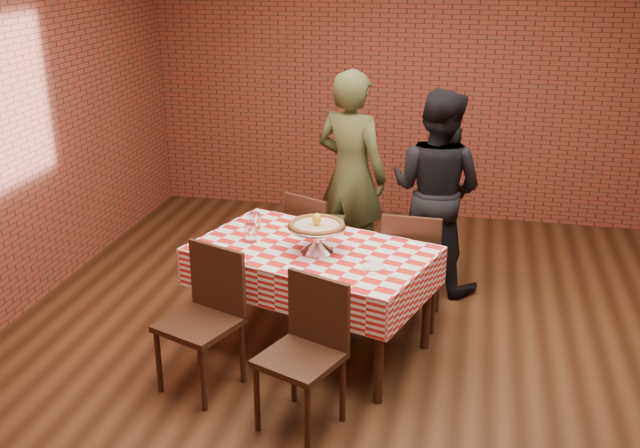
{
  "coord_description": "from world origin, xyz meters",
  "views": [
    {
      "loc": [
        0.57,
        -4.41,
        2.69
      ],
      "look_at": [
        -0.41,
        0.13,
        0.91
      ],
      "focal_mm": 41.67,
      "sensor_mm": 36.0,
      "label": 1
    }
  ],
  "objects_px": {
    "chair_near_right": "(300,359)",
    "diner_olive": "(351,175)",
    "water_glass_left": "(251,233)",
    "chair_near_left": "(199,324)",
    "table": "(313,299)",
    "water_glass_right": "(255,221)",
    "condiment_caddy": "(338,225)",
    "diner_black": "(436,190)",
    "chair_far_right": "(413,265)",
    "chair_far_left": "(320,243)",
    "pizza_stand": "(317,239)",
    "pizza": "(317,226)"
  },
  "relations": [
    {
      "from": "chair_near_right",
      "to": "diner_olive",
      "type": "height_order",
      "value": "diner_olive"
    },
    {
      "from": "water_glass_left",
      "to": "chair_near_right",
      "type": "distance_m",
      "value": 1.16
    },
    {
      "from": "chair_near_left",
      "to": "table",
      "type": "bearing_deg",
      "value": 68.81
    },
    {
      "from": "water_glass_right",
      "to": "diner_olive",
      "type": "xyz_separation_m",
      "value": [
        0.52,
        1.04,
        0.06
      ]
    },
    {
      "from": "condiment_caddy",
      "to": "diner_black",
      "type": "distance_m",
      "value": 1.13
    },
    {
      "from": "chair_far_right",
      "to": "diner_black",
      "type": "height_order",
      "value": "diner_black"
    },
    {
      "from": "condiment_caddy",
      "to": "chair_far_right",
      "type": "bearing_deg",
      "value": 26.38
    },
    {
      "from": "chair_far_left",
      "to": "chair_far_right",
      "type": "distance_m",
      "value": 0.83
    },
    {
      "from": "condiment_caddy",
      "to": "diner_olive",
      "type": "xyz_separation_m",
      "value": [
        -0.08,
        1.01,
        0.06
      ]
    },
    {
      "from": "water_glass_right",
      "to": "chair_near_right",
      "type": "height_order",
      "value": "chair_near_right"
    },
    {
      "from": "pizza_stand",
      "to": "chair_near_left",
      "type": "height_order",
      "value": "pizza_stand"
    },
    {
      "from": "pizza",
      "to": "condiment_caddy",
      "type": "bearing_deg",
      "value": 77.07
    },
    {
      "from": "chair_far_right",
      "to": "water_glass_left",
      "type": "bearing_deg",
      "value": 27.24
    },
    {
      "from": "water_glass_left",
      "to": "water_glass_right",
      "type": "distance_m",
      "value": 0.23
    },
    {
      "from": "pizza",
      "to": "chair_near_left",
      "type": "relative_size",
      "value": 0.4
    },
    {
      "from": "diner_olive",
      "to": "pizza_stand",
      "type": "bearing_deg",
      "value": 112.25
    },
    {
      "from": "pizza",
      "to": "chair_far_right",
      "type": "xyz_separation_m",
      "value": [
        0.59,
        0.59,
        -0.49
      ]
    },
    {
      "from": "chair_far_left",
      "to": "chair_far_right",
      "type": "bearing_deg",
      "value": -176.41
    },
    {
      "from": "chair_near_left",
      "to": "diner_black",
      "type": "xyz_separation_m",
      "value": [
        1.32,
        1.87,
        0.36
      ]
    },
    {
      "from": "chair_near_left",
      "to": "water_glass_right",
      "type": "bearing_deg",
      "value": 104.66
    },
    {
      "from": "water_glass_right",
      "to": "condiment_caddy",
      "type": "bearing_deg",
      "value": 2.54
    },
    {
      "from": "table",
      "to": "condiment_caddy",
      "type": "relative_size",
      "value": 11.79
    },
    {
      "from": "chair_near_right",
      "to": "diner_olive",
      "type": "relative_size",
      "value": 0.51
    },
    {
      "from": "pizza",
      "to": "diner_black",
      "type": "bearing_deg",
      "value": 61.18
    },
    {
      "from": "condiment_caddy",
      "to": "diner_olive",
      "type": "distance_m",
      "value": 1.02
    },
    {
      "from": "table",
      "to": "diner_black",
      "type": "bearing_deg",
      "value": 58.86
    },
    {
      "from": "diner_olive",
      "to": "diner_black",
      "type": "relative_size",
      "value": 1.07
    },
    {
      "from": "pizza_stand",
      "to": "chair_far_left",
      "type": "distance_m",
      "value": 1.0
    },
    {
      "from": "water_glass_right",
      "to": "chair_far_right",
      "type": "height_order",
      "value": "chair_far_right"
    },
    {
      "from": "chair_near_right",
      "to": "chair_far_left",
      "type": "distance_m",
      "value": 1.78
    },
    {
      "from": "chair_near_left",
      "to": "diner_olive",
      "type": "relative_size",
      "value": 0.52
    },
    {
      "from": "water_glass_left",
      "to": "chair_far_right",
      "type": "xyz_separation_m",
      "value": [
        1.08,
        0.51,
        -0.37
      ]
    },
    {
      "from": "water_glass_left",
      "to": "water_glass_right",
      "type": "xyz_separation_m",
      "value": [
        -0.04,
        0.23,
        0.0
      ]
    },
    {
      "from": "pizza_stand",
      "to": "diner_black",
      "type": "height_order",
      "value": "diner_black"
    },
    {
      "from": "condiment_caddy",
      "to": "chair_far_right",
      "type": "xyz_separation_m",
      "value": [
        0.52,
        0.26,
        -0.37
      ]
    },
    {
      "from": "condiment_caddy",
      "to": "table",
      "type": "bearing_deg",
      "value": -112.62
    },
    {
      "from": "table",
      "to": "water_glass_left",
      "type": "xyz_separation_m",
      "value": [
        -0.44,
        0.03,
        0.44
      ]
    },
    {
      "from": "chair_near_right",
      "to": "chair_far_left",
      "type": "height_order",
      "value": "chair_near_right"
    },
    {
      "from": "diner_black",
      "to": "chair_far_right",
      "type": "bearing_deg",
      "value": 103.19
    },
    {
      "from": "water_glass_left",
      "to": "chair_near_left",
      "type": "bearing_deg",
      "value": -101.8
    },
    {
      "from": "table",
      "to": "diner_black",
      "type": "height_order",
      "value": "diner_black"
    },
    {
      "from": "pizza_stand",
      "to": "diner_black",
      "type": "xyz_separation_m",
      "value": [
        0.7,
        1.27,
        -0.02
      ]
    },
    {
      "from": "water_glass_right",
      "to": "condiment_caddy",
      "type": "height_order",
      "value": "condiment_caddy"
    },
    {
      "from": "water_glass_right",
      "to": "chair_far_left",
      "type": "relative_size",
      "value": 0.14
    },
    {
      "from": "chair_near_left",
      "to": "chair_near_right",
      "type": "height_order",
      "value": "chair_near_left"
    },
    {
      "from": "chair_near_left",
      "to": "chair_far_right",
      "type": "relative_size",
      "value": 1.01
    },
    {
      "from": "pizza_stand",
      "to": "table",
      "type": "bearing_deg",
      "value": 131.53
    },
    {
      "from": "chair_near_left",
      "to": "chair_far_left",
      "type": "relative_size",
      "value": 1.04
    },
    {
      "from": "water_glass_left",
      "to": "diner_black",
      "type": "distance_m",
      "value": 1.68
    },
    {
      "from": "pizza",
      "to": "water_glass_left",
      "type": "distance_m",
      "value": 0.5
    }
  ]
}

